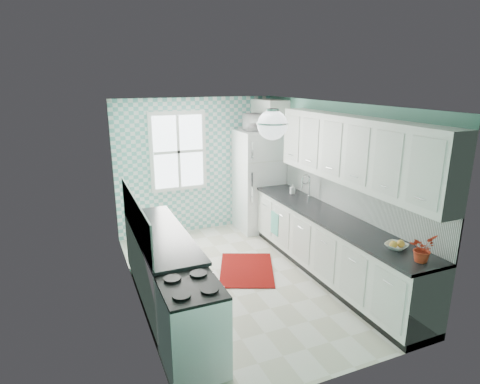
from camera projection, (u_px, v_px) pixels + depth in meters
name	position (u px, v px, depth m)	size (l,w,h in m)	color
floor	(244.00, 279.00, 5.87)	(3.00, 4.40, 0.02)	silver
ceiling	(244.00, 104.00, 5.18)	(3.00, 4.40, 0.02)	white
wall_back	(197.00, 166.00, 7.48)	(3.00, 0.02, 2.50)	#6BB29D
wall_front	(343.00, 262.00, 3.57)	(3.00, 0.02, 2.50)	#6BB29D
wall_left	(132.00, 211.00, 4.96)	(0.02, 4.40, 2.50)	#6BB29D
wall_right	(335.00, 186.00, 6.09)	(0.02, 4.40, 2.50)	#6BB29D
accent_wall	(197.00, 166.00, 7.46)	(3.00, 0.01, 2.50)	#65B5AD
window	(178.00, 152.00, 7.22)	(1.04, 0.05, 1.44)	white
backsplash_right	(350.00, 196.00, 5.74)	(0.02, 3.60, 0.51)	white
backsplash_left	(135.00, 216.00, 4.91)	(0.02, 2.15, 0.51)	white
upper_cabinets_right	(354.00, 151.00, 5.32)	(0.33, 3.20, 0.90)	white
upper_cabinet_fridge	(269.00, 111.00, 7.36)	(0.40, 0.74, 0.40)	white
ceiling_light	(272.00, 125.00, 4.52)	(0.34, 0.34, 0.35)	silver
base_cabinets_right	(330.00, 247.00, 5.84)	(0.60, 3.60, 0.90)	white
countertop_right	(331.00, 217.00, 5.71)	(0.63, 3.60, 0.04)	black
base_cabinets_left	(162.00, 267.00, 5.23)	(0.60, 2.15, 0.90)	white
countertop_left	(161.00, 234.00, 5.10)	(0.63, 2.15, 0.04)	black
fridge	(259.00, 180.00, 7.63)	(0.83, 0.82, 1.90)	white
stove	(192.00, 324.00, 3.99)	(0.59, 0.74, 0.89)	silver
sink	(301.00, 200.00, 6.46)	(0.43, 0.36, 0.53)	silver
rug	(247.00, 270.00, 6.13)	(0.79, 1.14, 0.02)	#820E00
dish_towel	(275.00, 224.00, 6.72)	(0.02, 0.26, 0.38)	#4F9A83
fruit_bowl	(396.00, 246.00, 4.60)	(0.24, 0.24, 0.06)	silver
potted_plant	(422.00, 248.00, 4.25)	(0.27, 0.23, 0.30)	#BF2444
soap_bottle	(292.00, 189.00, 6.77)	(0.07, 0.08, 0.17)	#A0ABB5
microwave	(260.00, 122.00, 7.32)	(0.55, 0.37, 0.30)	white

